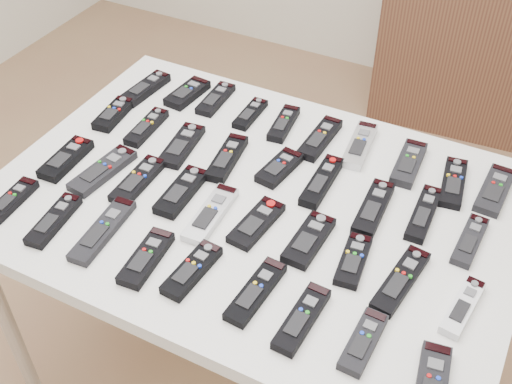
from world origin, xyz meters
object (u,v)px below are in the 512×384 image
at_px(remote_4, 284,124).
at_px(remote_34, 256,291).
at_px(remote_14, 279,168).
at_px(table, 256,215).
at_px(remote_18, 470,241).
at_px(remote_8, 453,183).
at_px(remote_5, 320,138).
at_px(remote_1, 187,93).
at_px(remote_19, 66,159).
at_px(remote_2, 216,99).
at_px(remote_11, 147,127).
at_px(remote_10, 114,114).
at_px(remote_20, 103,171).
at_px(remote_31, 103,230).
at_px(remote_9, 495,190).
at_px(remote_30, 54,220).
at_px(remote_24, 256,223).
at_px(remote_12, 182,145).
at_px(remote_0, 145,88).
at_px(remote_29, 12,200).
at_px(remote_32, 146,258).
at_px(remote_28, 463,307).
at_px(remote_17, 424,214).
at_px(remote_36, 363,342).
at_px(remote_26, 353,260).
at_px(remote_6, 360,145).
at_px(remote_22, 181,192).
at_px(remote_23, 211,214).
at_px(remote_33, 192,270).
at_px(remote_27, 401,280).
at_px(remote_16, 373,208).
at_px(remote_7, 409,163).
at_px(remote_15, 322,181).
at_px(remote_35, 302,319).
at_px(remote_21, 138,180).
at_px(remote_3, 250,114).

relative_size(remote_4, remote_34, 0.86).
bearing_deg(remote_14, table, -84.95).
bearing_deg(remote_18, remote_8, 117.57).
bearing_deg(remote_5, remote_1, 178.72).
distance_m(remote_14, remote_19, 0.55).
height_order(remote_2, remote_11, remote_11).
height_order(remote_10, remote_20, remote_10).
height_order(remote_4, remote_31, remote_4).
xyz_separation_m(remote_5, remote_31, (-0.30, -0.54, -0.00)).
xyz_separation_m(remote_8, remote_9, (0.10, 0.02, -0.00)).
height_order(remote_19, remote_30, remote_19).
bearing_deg(remote_24, remote_12, 157.11).
distance_m(remote_0, remote_29, 0.55).
bearing_deg(remote_32, remote_19, 148.60).
distance_m(remote_28, remote_30, 0.92).
relative_size(remote_5, remote_11, 1.11).
bearing_deg(remote_14, remote_30, -124.91).
relative_size(remote_17, remote_28, 1.17).
bearing_deg(remote_36, remote_26, 117.67).
bearing_deg(remote_31, remote_6, 49.62).
bearing_deg(remote_1, remote_31, -72.04).
relative_size(remote_22, remote_32, 1.06).
bearing_deg(remote_23, remote_33, -75.89).
distance_m(remote_2, remote_30, 0.61).
distance_m(remote_0, remote_8, 0.91).
height_order(remote_14, remote_27, remote_14).
bearing_deg(remote_1, remote_16, -13.08).
bearing_deg(remote_12, table, -24.81).
xyz_separation_m(remote_27, remote_34, (-0.26, -0.17, 0.00)).
xyz_separation_m(remote_14, remote_31, (-0.26, -0.38, -0.00)).
height_order(remote_12, remote_29, same).
distance_m(remote_7, remote_15, 0.24).
xyz_separation_m(remote_1, remote_19, (-0.12, -0.40, 0.00)).
relative_size(remote_2, remote_10, 1.08).
bearing_deg(remote_27, remote_18, 68.40).
relative_size(remote_6, remote_32, 1.13).
bearing_deg(remote_35, table, 133.72).
bearing_deg(remote_23, remote_12, 133.19).
relative_size(remote_8, remote_12, 1.01).
bearing_deg(remote_35, remote_17, 74.93).
height_order(remote_11, remote_21, remote_11).
bearing_deg(remote_28, remote_7, 127.76).
bearing_deg(remote_2, remote_21, -91.36).
bearing_deg(remote_19, remote_9, 17.97).
relative_size(remote_34, remote_35, 1.04).
relative_size(remote_6, remote_12, 1.06).
xyz_separation_m(remote_23, remote_34, (0.20, -0.16, 0.00)).
xyz_separation_m(remote_6, remote_26, (0.13, -0.39, -0.00)).
bearing_deg(remote_29, remote_3, 55.59).
xyz_separation_m(remote_2, remote_27, (0.68, -0.41, 0.00)).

